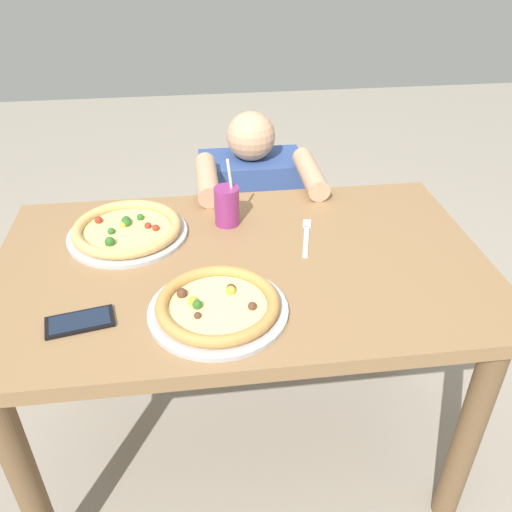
% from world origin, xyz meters
% --- Properties ---
extents(ground_plane, '(8.00, 8.00, 0.00)m').
position_xyz_m(ground_plane, '(0.00, 0.00, 0.00)').
color(ground_plane, '#9E9384').
extents(dining_table, '(1.30, 0.79, 0.75)m').
position_xyz_m(dining_table, '(0.00, 0.00, 0.64)').
color(dining_table, '#936D47').
rests_on(dining_table, ground).
extents(pizza_near, '(0.32, 0.32, 0.04)m').
position_xyz_m(pizza_near, '(-0.08, -0.20, 0.77)').
color(pizza_near, '#B7B7BC').
rests_on(pizza_near, dining_table).
extents(pizza_far, '(0.34, 0.34, 0.04)m').
position_xyz_m(pizza_far, '(-0.31, 0.17, 0.77)').
color(pizza_far, '#B7B7BC').
rests_on(pizza_far, dining_table).
extents(drink_cup_colored, '(0.07, 0.07, 0.20)m').
position_xyz_m(drink_cup_colored, '(-0.02, 0.20, 0.81)').
color(drink_cup_colored, '#8C2D72').
rests_on(drink_cup_colored, dining_table).
extents(fork, '(0.07, 0.20, 0.00)m').
position_xyz_m(fork, '(0.19, 0.10, 0.75)').
color(fork, silver).
rests_on(fork, dining_table).
extents(cell_phone, '(0.16, 0.10, 0.01)m').
position_xyz_m(cell_phone, '(-0.39, -0.20, 0.75)').
color(cell_phone, black).
rests_on(cell_phone, dining_table).
extents(diner_seated, '(0.41, 0.52, 0.92)m').
position_xyz_m(diner_seated, '(0.10, 0.66, 0.42)').
color(diner_seated, '#333847').
rests_on(diner_seated, ground).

